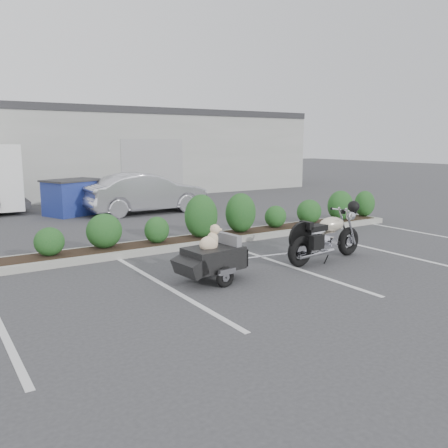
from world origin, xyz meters
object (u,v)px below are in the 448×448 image
dumpster (73,197)px  motorcycle (326,237)px  pet_trailer (213,257)px  sedan (146,193)px

dumpster → motorcycle: bearing=-96.1°
pet_trailer → sedan: 8.69m
sedan → motorcycle: bearing=-177.5°
dumpster → pet_trailer: bearing=-112.7°
pet_trailer → sedan: sedan is taller
pet_trailer → dumpster: (0.12, 9.34, 0.17)m
sedan → dumpster: (-2.27, 0.99, -0.09)m
motorcycle → sedan: 8.38m
motorcycle → sedan: size_ratio=0.52×
motorcycle → dumpster: size_ratio=1.01×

